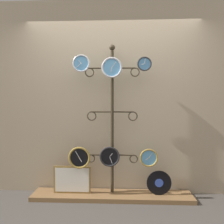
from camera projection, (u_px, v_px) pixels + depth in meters
ground_plane at (111, 210)px, 2.66m from camera, size 12.00×12.00×0.00m
shop_wall at (113, 97)px, 3.18m from camera, size 4.40×0.04×2.80m
low_shelf at (112, 196)px, 3.01m from camera, size 2.20×0.36×0.06m
display_stand at (112, 138)px, 3.04m from camera, size 0.76×0.37×2.12m
clock_top_left at (81, 63)px, 2.91m from camera, size 0.23×0.04×0.23m
clock_top_center at (112, 68)px, 2.89m from camera, size 0.28×0.04×0.28m
clock_top_right at (144, 64)px, 2.89m from camera, size 0.19×0.04×0.19m
clock_bottom_left at (79, 158)px, 2.95m from camera, size 0.30×0.04×0.30m
clock_bottom_center at (110, 157)px, 2.97m from camera, size 0.28×0.04×0.28m
clock_bottom_right at (149, 158)px, 2.95m from camera, size 0.25×0.04×0.25m
vinyl_record at (159, 183)px, 2.96m from camera, size 0.34×0.01×0.34m
picture_frame at (72, 180)px, 3.02m from camera, size 0.52×0.02×0.38m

